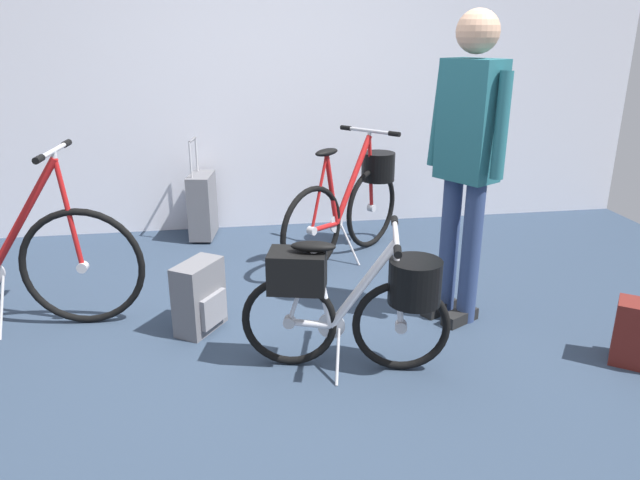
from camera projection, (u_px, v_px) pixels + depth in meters
name	position (u px, v px, depth m)	size (l,w,h in m)	color
ground_plane	(320.00, 351.00, 3.22)	(6.37, 6.37, 0.00)	#2D3D51
back_wall	(276.00, 61.00, 4.88)	(6.37, 0.10, 2.81)	silver
folding_bike_foreground	(355.00, 296.00, 2.93)	(1.03, 0.52, 0.75)	black
display_bike_left	(8.00, 263.00, 3.37)	(1.52, 0.53, 1.05)	black
display_bike_right	(354.00, 200.00, 4.46)	(1.05, 0.94, 0.95)	black
visitor_near_wall	(468.00, 150.00, 3.28)	(0.38, 0.47, 1.75)	navy
rolling_suitcase	(202.00, 205.00, 4.88)	(0.24, 0.38, 0.83)	slate
backpack_on_floor	(200.00, 297.00, 3.38)	(0.31, 0.35, 0.41)	slate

